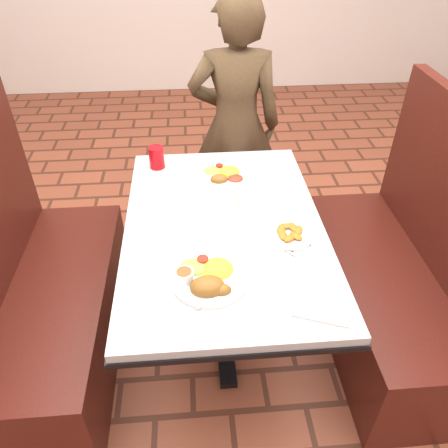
{
  "coord_description": "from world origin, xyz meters",
  "views": [
    {
      "loc": [
        -0.12,
        -1.39,
        1.84
      ],
      "look_at": [
        0.0,
        0.0,
        0.75
      ],
      "focal_mm": 35.0,
      "sensor_mm": 36.0,
      "label": 1
    }
  ],
  "objects_px": {
    "booth_bench_left": "(49,306)",
    "near_dinner_plate": "(208,275)",
    "far_dinner_plate": "(224,173)",
    "dining_table": "(224,242)",
    "plantain_plate": "(289,233)",
    "diner_person": "(235,126)",
    "booth_bench_right": "(391,285)",
    "red_tumbler": "(157,157)"
  },
  "relations": [
    {
      "from": "dining_table",
      "to": "booth_bench_right",
      "type": "bearing_deg",
      "value": 0.0
    },
    {
      "from": "dining_table",
      "to": "diner_person",
      "type": "xyz_separation_m",
      "value": [
        0.14,
        0.94,
        0.08
      ]
    },
    {
      "from": "diner_person",
      "to": "booth_bench_left",
      "type": "bearing_deg",
      "value": 49.21
    },
    {
      "from": "booth_bench_left",
      "to": "far_dinner_plate",
      "type": "xyz_separation_m",
      "value": [
        0.83,
        0.36,
        0.44
      ]
    },
    {
      "from": "far_dinner_plate",
      "to": "plantain_plate",
      "type": "xyz_separation_m",
      "value": [
        0.22,
        -0.45,
        -0.01
      ]
    },
    {
      "from": "booth_bench_right",
      "to": "far_dinner_plate",
      "type": "xyz_separation_m",
      "value": [
        -0.77,
        0.36,
        0.44
      ]
    },
    {
      "from": "near_dinner_plate",
      "to": "plantain_plate",
      "type": "bearing_deg",
      "value": 33.86
    },
    {
      "from": "booth_bench_left",
      "to": "plantain_plate",
      "type": "bearing_deg",
      "value": -5.22
    },
    {
      "from": "far_dinner_plate",
      "to": "red_tumbler",
      "type": "bearing_deg",
      "value": 158.81
    },
    {
      "from": "near_dinner_plate",
      "to": "booth_bench_left",
      "type": "bearing_deg",
      "value": 156.22
    },
    {
      "from": "red_tumbler",
      "to": "diner_person",
      "type": "bearing_deg",
      "value": 47.37
    },
    {
      "from": "booth_bench_right",
      "to": "red_tumbler",
      "type": "distance_m",
      "value": 1.28
    },
    {
      "from": "booth_bench_left",
      "to": "diner_person",
      "type": "relative_size",
      "value": 0.82
    },
    {
      "from": "booth_bench_right",
      "to": "far_dinner_plate",
      "type": "bearing_deg",
      "value": 155.14
    },
    {
      "from": "near_dinner_plate",
      "to": "plantain_plate",
      "type": "height_order",
      "value": "near_dinner_plate"
    },
    {
      "from": "far_dinner_plate",
      "to": "plantain_plate",
      "type": "height_order",
      "value": "far_dinner_plate"
    },
    {
      "from": "diner_person",
      "to": "red_tumbler",
      "type": "height_order",
      "value": "diner_person"
    },
    {
      "from": "dining_table",
      "to": "red_tumbler",
      "type": "height_order",
      "value": "red_tumbler"
    },
    {
      "from": "booth_bench_right",
      "to": "plantain_plate",
      "type": "xyz_separation_m",
      "value": [
        -0.55,
        -0.1,
        0.43
      ]
    },
    {
      "from": "booth_bench_right",
      "to": "red_tumbler",
      "type": "height_order",
      "value": "booth_bench_right"
    },
    {
      "from": "near_dinner_plate",
      "to": "far_dinner_plate",
      "type": "height_order",
      "value": "near_dinner_plate"
    },
    {
      "from": "plantain_plate",
      "to": "dining_table",
      "type": "bearing_deg",
      "value": 158.89
    },
    {
      "from": "dining_table",
      "to": "far_dinner_plate",
      "type": "height_order",
      "value": "far_dinner_plate"
    },
    {
      "from": "dining_table",
      "to": "diner_person",
      "type": "distance_m",
      "value": 0.96
    },
    {
      "from": "far_dinner_plate",
      "to": "dining_table",
      "type": "bearing_deg",
      "value": -94.83
    },
    {
      "from": "dining_table",
      "to": "red_tumbler",
      "type": "bearing_deg",
      "value": 120.85
    },
    {
      "from": "booth_bench_left",
      "to": "red_tumbler",
      "type": "relative_size",
      "value": 11.17
    },
    {
      "from": "dining_table",
      "to": "plantain_plate",
      "type": "bearing_deg",
      "value": -21.11
    },
    {
      "from": "booth_bench_right",
      "to": "near_dinner_plate",
      "type": "relative_size",
      "value": 4.37
    },
    {
      "from": "far_dinner_plate",
      "to": "near_dinner_plate",
      "type": "bearing_deg",
      "value": -99.4
    },
    {
      "from": "booth_bench_left",
      "to": "near_dinner_plate",
      "type": "bearing_deg",
      "value": -23.78
    },
    {
      "from": "dining_table",
      "to": "red_tumbler",
      "type": "distance_m",
      "value": 0.58
    },
    {
      "from": "dining_table",
      "to": "plantain_plate",
      "type": "xyz_separation_m",
      "value": [
        0.25,
        -0.1,
        0.11
      ]
    },
    {
      "from": "diner_person",
      "to": "red_tumbler",
      "type": "xyz_separation_m",
      "value": [
        -0.43,
        -0.47,
        0.07
      ]
    },
    {
      "from": "dining_table",
      "to": "near_dinner_plate",
      "type": "bearing_deg",
      "value": -104.4
    },
    {
      "from": "far_dinner_plate",
      "to": "diner_person",
      "type": "bearing_deg",
      "value": 79.16
    },
    {
      "from": "diner_person",
      "to": "near_dinner_plate",
      "type": "bearing_deg",
      "value": 84.06
    },
    {
      "from": "dining_table",
      "to": "booth_bench_right",
      "type": "height_order",
      "value": "booth_bench_right"
    },
    {
      "from": "booth_bench_left",
      "to": "near_dinner_plate",
      "type": "distance_m",
      "value": 0.9
    },
    {
      "from": "booth_bench_left",
      "to": "diner_person",
      "type": "height_order",
      "value": "diner_person"
    },
    {
      "from": "booth_bench_right",
      "to": "far_dinner_plate",
      "type": "relative_size",
      "value": 4.94
    },
    {
      "from": "dining_table",
      "to": "near_dinner_plate",
      "type": "distance_m",
      "value": 0.35
    }
  ]
}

